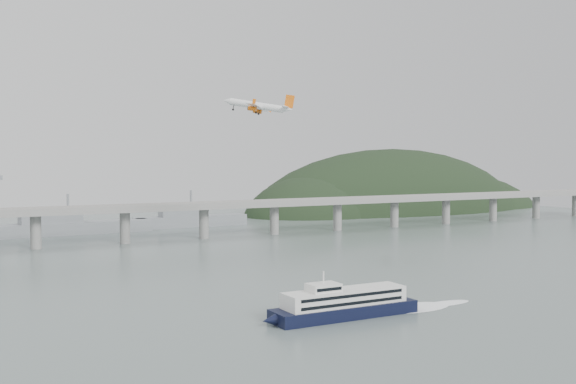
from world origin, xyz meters
TOP-DOWN VIEW (x-y plane):
  - ground at (0.00, 0.00)m, footprint 900.00×900.00m
  - bridge at (-1.15, 200.00)m, footprint 800.00×22.00m
  - headland at (285.18, 331.75)m, footprint 365.00×155.00m
  - ferry at (-20.11, -18.16)m, footprint 80.96×14.37m
  - airliner at (9.59, 102.08)m, footprint 30.36×28.44m

SIDE VIEW (x-z plane):
  - headland at x=285.18m, z-range -97.34..58.66m
  - ground at x=0.00m, z-range 0.00..0.00m
  - ferry at x=-20.11m, z-range -3.50..11.79m
  - bridge at x=-1.15m, z-range 5.70..29.60m
  - airliner at x=9.59m, z-range 70.98..80.68m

